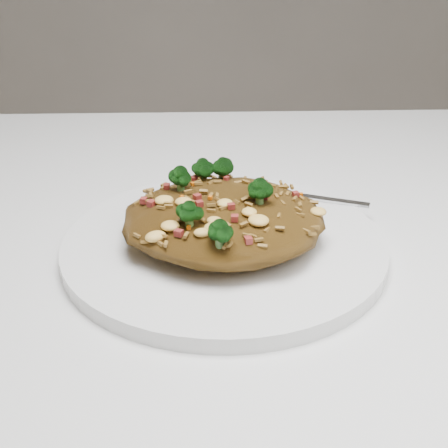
{
  "coord_description": "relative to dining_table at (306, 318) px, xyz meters",
  "views": [
    {
      "loc": [
        -0.1,
        -0.51,
        1.03
      ],
      "look_at": [
        -0.08,
        -0.02,
        0.78
      ],
      "focal_mm": 50.0,
      "sensor_mm": 36.0,
      "label": 1
    }
  ],
  "objects": [
    {
      "name": "fork",
      "position": [
        -0.01,
        0.06,
        0.11
      ],
      "size": [
        0.16,
        0.07,
        0.0
      ],
      "rotation": [
        0.0,
        0.0,
        -0.36
      ],
      "color": "silver",
      "rests_on": "plate"
    },
    {
      "name": "dining_table",
      "position": [
        0.0,
        0.0,
        0.0
      ],
      "size": [
        1.2,
        0.8,
        0.75
      ],
      "color": "white",
      "rests_on": "ground"
    },
    {
      "name": "fried_rice",
      "position": [
        -0.08,
        -0.02,
        0.13
      ],
      "size": [
        0.18,
        0.16,
        0.06
      ],
      "color": "brown",
      "rests_on": "plate"
    },
    {
      "name": "plate",
      "position": [
        -0.08,
        -0.02,
        0.1
      ],
      "size": [
        0.29,
        0.29,
        0.01
      ],
      "primitive_type": "cylinder",
      "color": "white",
      "rests_on": "dining_table"
    }
  ]
}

